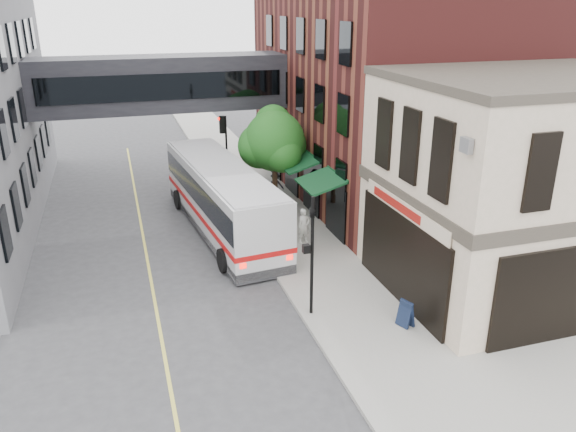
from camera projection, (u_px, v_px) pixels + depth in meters
ground at (320, 348)px, 18.73m from camera, size 120.00×120.00×0.00m
sidewalk_main at (267, 204)px, 31.74m from camera, size 4.00×60.00×0.15m
corner_building at (523, 186)px, 21.50m from camera, size 10.19×8.12×8.45m
brick_building at (394, 72)px, 32.37m from camera, size 13.76×18.00×14.00m
skyway_bridge at (161, 83)px, 31.61m from camera, size 14.00×3.18×3.00m
traffic_signal_near at (311, 242)px, 19.55m from camera, size 0.44×0.22×4.60m
traffic_signal_far at (224, 138)px, 32.76m from camera, size 0.53×0.28×4.50m
street_sign_pole at (273, 220)px, 24.38m from camera, size 0.08×0.75×3.00m
street_tree at (273, 141)px, 29.72m from camera, size 3.80×3.20×5.60m
lane_marking at (145, 248)px, 26.25m from camera, size 0.12×40.00×0.01m
bus at (222, 196)px, 27.68m from camera, size 3.97×12.50×3.31m
pedestrian_a at (304, 226)px, 26.28m from camera, size 0.68×0.52×1.67m
pedestrian_b at (272, 207)px, 28.32m from camera, size 1.01×0.83×1.95m
pedestrian_c at (275, 186)px, 32.22m from camera, size 1.05×0.66×1.55m
newspaper_box at (285, 244)px, 25.19m from camera, size 0.49×0.44×0.94m
sandwich_board at (406, 313)px, 19.59m from camera, size 0.52×0.63×0.97m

